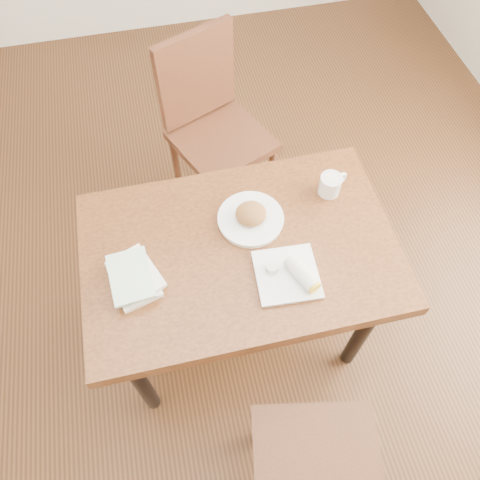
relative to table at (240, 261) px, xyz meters
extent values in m
cube|color=#472814|center=(0.00, 0.00, -0.66)|extent=(4.00, 5.00, 0.01)
cube|color=brown|center=(0.00, 0.00, 0.06)|extent=(1.11, 0.72, 0.06)
cylinder|color=black|center=(-0.46, -0.26, -0.31)|extent=(0.06, 0.06, 0.69)
cylinder|color=black|center=(0.46, -0.26, -0.31)|extent=(0.06, 0.06, 0.69)
cylinder|color=black|center=(-0.46, 0.26, -0.31)|extent=(0.06, 0.06, 0.69)
cylinder|color=black|center=(0.46, 0.26, -0.31)|extent=(0.06, 0.06, 0.69)
cylinder|color=#492615|center=(-0.05, -0.51, -0.43)|extent=(0.04, 0.04, 0.45)
cylinder|color=#492615|center=(0.31, -0.58, -0.43)|extent=(0.04, 0.04, 0.45)
cube|color=#492615|center=(0.10, -0.72, -0.19)|extent=(0.49, 0.49, 0.04)
cylinder|color=#4F2516|center=(0.18, 1.02, -0.43)|extent=(0.04, 0.04, 0.45)
cylinder|color=#4F2516|center=(-0.15, 0.87, -0.43)|extent=(0.04, 0.04, 0.45)
cylinder|color=#4F2516|center=(0.32, 0.69, -0.43)|extent=(0.04, 0.04, 0.45)
cylinder|color=#4F2516|center=(-0.01, 0.54, -0.43)|extent=(0.04, 0.04, 0.45)
cube|color=#4F2516|center=(0.09, 0.78, -0.19)|extent=(0.55, 0.55, 0.04)
cube|color=#4F2516|center=(0.01, 0.95, 0.07)|extent=(0.38, 0.20, 0.45)
cylinder|color=white|center=(0.06, 0.10, 0.10)|extent=(0.24, 0.24, 0.02)
cylinder|color=white|center=(0.06, 0.10, 0.11)|extent=(0.24, 0.24, 0.01)
ellipsoid|color=#B27538|center=(0.06, 0.10, 0.14)|extent=(0.15, 0.14, 0.06)
cylinder|color=white|center=(0.38, 0.17, 0.13)|extent=(0.08, 0.08, 0.08)
torus|color=white|center=(0.43, 0.18, 0.13)|extent=(0.07, 0.03, 0.07)
cylinder|color=tan|center=(0.38, 0.17, 0.17)|extent=(0.07, 0.07, 0.01)
cylinder|color=#F2E5CC|center=(0.38, 0.17, 0.17)|extent=(0.05, 0.05, 0.00)
cube|color=white|center=(0.13, -0.14, 0.10)|extent=(0.22, 0.22, 0.01)
cube|color=white|center=(0.13, -0.14, 0.11)|extent=(0.22, 0.22, 0.01)
cylinder|color=white|center=(0.17, -0.16, 0.14)|extent=(0.10, 0.14, 0.05)
cylinder|color=yellow|center=(0.19, -0.22, 0.14)|extent=(0.05, 0.04, 0.05)
cylinder|color=silver|center=(0.08, -0.12, 0.12)|extent=(0.04, 0.04, 0.03)
cylinder|color=red|center=(0.08, -0.12, 0.13)|extent=(0.04, 0.04, 0.01)
cube|color=white|center=(-0.38, -0.05, 0.10)|extent=(0.18, 0.23, 0.02)
cube|color=silver|center=(-0.37, -0.04, 0.12)|extent=(0.19, 0.23, 0.02)
cube|color=#84C79C|center=(-0.38, -0.05, 0.14)|extent=(0.15, 0.21, 0.01)
camera|label=1|loc=(-0.19, -0.82, 1.50)|focal=35.00mm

